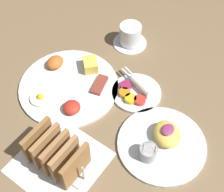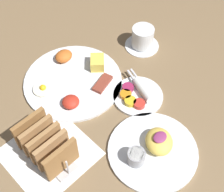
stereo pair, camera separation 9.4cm
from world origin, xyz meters
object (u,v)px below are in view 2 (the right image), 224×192
object	(u,v)px
plate_condiments	(138,95)
plate_foreground	(153,149)
toast_rack	(46,144)
coffee_cup	(142,38)
plate_breakfast	(74,79)

from	to	relation	value
plate_condiments	plate_foreground	xyz separation A→B (m)	(-0.11, -0.15, 0.00)
toast_rack	coffee_cup	xyz separation A→B (m)	(0.50, 0.10, -0.02)
plate_condiments	coffee_cup	distance (m)	0.23
plate_foreground	coffee_cup	bearing A→B (deg)	45.75
plate_foreground	plate_breakfast	bearing A→B (deg)	87.94
plate_breakfast	plate_condiments	bearing A→B (deg)	-62.59
plate_foreground	toast_rack	xyz separation A→B (m)	(-0.20, 0.20, 0.04)
plate_condiments	plate_foreground	distance (m)	0.19
plate_breakfast	plate_foreground	distance (m)	0.35
plate_foreground	toast_rack	distance (m)	0.29
coffee_cup	plate_breakfast	bearing A→B (deg)	170.57
plate_breakfast	coffee_cup	xyz separation A→B (m)	(0.28, -0.05, 0.03)
plate_breakfast	toast_rack	size ratio (longest dim) A/B	1.75
plate_foreground	plate_condiments	bearing A→B (deg)	54.33
plate_breakfast	toast_rack	xyz separation A→B (m)	(-0.22, -0.15, 0.04)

